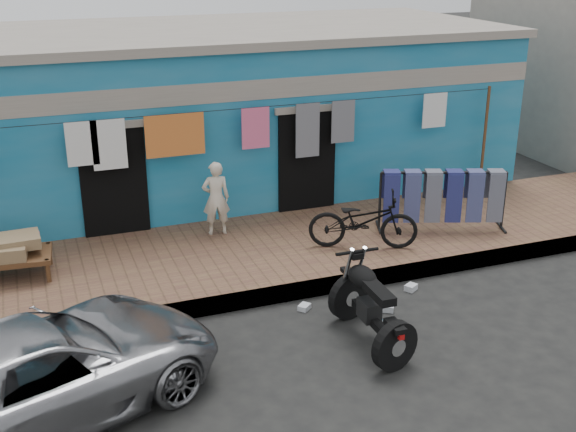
{
  "coord_description": "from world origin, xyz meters",
  "views": [
    {
      "loc": [
        -3.52,
        -7.34,
        4.97
      ],
      "look_at": [
        0.0,
        2.0,
        1.15
      ],
      "focal_mm": 45.0,
      "sensor_mm": 36.0,
      "label": 1
    }
  ],
  "objects_px": {
    "car": "(41,370)",
    "jeans_rack": "(442,199)",
    "motorcycle": "(371,304)",
    "seated_person": "(216,198)",
    "bicycle": "(363,215)"
  },
  "relations": [
    {
      "from": "seated_person",
      "to": "bicycle",
      "type": "distance_m",
      "value": 2.52
    },
    {
      "from": "car",
      "to": "motorcycle",
      "type": "bearing_deg",
      "value": -110.41
    },
    {
      "from": "seated_person",
      "to": "motorcycle",
      "type": "xyz_separation_m",
      "value": [
        1.04,
        -3.78,
        -0.33
      ]
    },
    {
      "from": "car",
      "to": "bicycle",
      "type": "distance_m",
      "value": 5.73
    },
    {
      "from": "car",
      "to": "motorcycle",
      "type": "distance_m",
      "value": 4.1
    },
    {
      "from": "bicycle",
      "to": "motorcycle",
      "type": "distance_m",
      "value": 2.59
    },
    {
      "from": "car",
      "to": "jeans_rack",
      "type": "xyz_separation_m",
      "value": [
        6.79,
        2.8,
        0.2
      ]
    },
    {
      "from": "seated_person",
      "to": "car",
      "type": "bearing_deg",
      "value": 59.48
    },
    {
      "from": "seated_person",
      "to": "bicycle",
      "type": "bearing_deg",
      "value": 153.03
    },
    {
      "from": "motorcycle",
      "to": "jeans_rack",
      "type": "xyz_separation_m",
      "value": [
        2.69,
        2.63,
        0.23
      ]
    },
    {
      "from": "car",
      "to": "jeans_rack",
      "type": "relative_size",
      "value": 1.83
    },
    {
      "from": "car",
      "to": "seated_person",
      "type": "relative_size",
      "value": 3.26
    },
    {
      "from": "car",
      "to": "motorcycle",
      "type": "xyz_separation_m",
      "value": [
        4.1,
        0.16,
        -0.03
      ]
    },
    {
      "from": "bicycle",
      "to": "motorcycle",
      "type": "height_order",
      "value": "bicycle"
    },
    {
      "from": "seated_person",
      "to": "motorcycle",
      "type": "bearing_deg",
      "value": 112.67
    }
  ]
}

